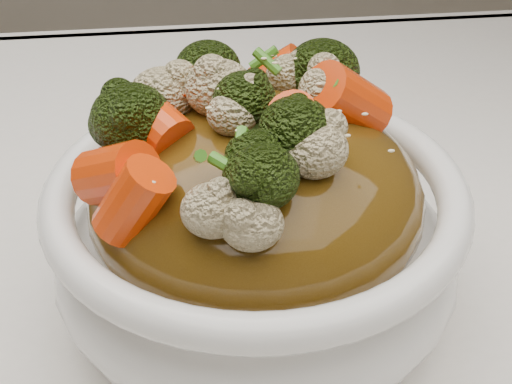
{
  "coord_description": "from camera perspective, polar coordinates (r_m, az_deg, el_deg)",
  "views": [
    {
      "loc": [
        0.0,
        -0.35,
        1.05
      ],
      "look_at": [
        0.04,
        -0.04,
        0.83
      ],
      "focal_mm": 50.0,
      "sensor_mm": 36.0,
      "label": 1
    }
  ],
  "objects": [
    {
      "name": "sauce_base",
      "position": [
        0.39,
        0.0,
        -0.38
      ],
      "size": [
        0.21,
        0.21,
        0.1
      ],
      "primitive_type": "ellipsoid",
      "rotation": [
        0.0,
        0.0,
        0.15
      ],
      "color": "#4D330D",
      "rests_on": "bowl"
    },
    {
      "name": "scallions",
      "position": [
        0.35,
        0.0,
        8.51
      ],
      "size": [
        0.16,
        0.16,
        0.02
      ],
      "primitive_type": null,
      "rotation": [
        0.0,
        0.0,
        0.15
      ],
      "color": "#3C801D",
      "rests_on": "sauce_base"
    },
    {
      "name": "sesame_seeds",
      "position": [
        0.35,
        0.0,
        8.51
      ],
      "size": [
        0.19,
        0.19,
        0.01
      ],
      "primitive_type": null,
      "rotation": [
        0.0,
        0.0,
        0.15
      ],
      "color": "beige",
      "rests_on": "sauce_base"
    },
    {
      "name": "tablecloth",
      "position": [
        0.48,
        -5.51,
        -7.8
      ],
      "size": [
        1.2,
        0.8,
        0.04
      ],
      "primitive_type": "cube",
      "color": "white",
      "rests_on": "dining_table"
    },
    {
      "name": "broccoli",
      "position": [
        0.36,
        0.0,
        8.2
      ],
      "size": [
        0.21,
        0.21,
        0.05
      ],
      "primitive_type": null,
      "rotation": [
        0.0,
        0.0,
        0.15
      ],
      "color": "black",
      "rests_on": "sauce_base"
    },
    {
      "name": "bowl",
      "position": [
        0.41,
        0.0,
        -3.97
      ],
      "size": [
        0.26,
        0.26,
        0.09
      ],
      "primitive_type": null,
      "rotation": [
        0.0,
        0.0,
        0.15
      ],
      "color": "white",
      "rests_on": "tablecloth"
    },
    {
      "name": "cauliflower",
      "position": [
        0.36,
        0.0,
        7.9
      ],
      "size": [
        0.21,
        0.21,
        0.04
      ],
      "primitive_type": null,
      "rotation": [
        0.0,
        0.0,
        0.15
      ],
      "color": "beige",
      "rests_on": "sauce_base"
    },
    {
      "name": "carrots",
      "position": [
        0.35,
        0.0,
        8.36
      ],
      "size": [
        0.21,
        0.21,
        0.05
      ],
      "primitive_type": null,
      "rotation": [
        0.0,
        0.0,
        0.15
      ],
      "color": "#EE3E07",
      "rests_on": "sauce_base"
    }
  ]
}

